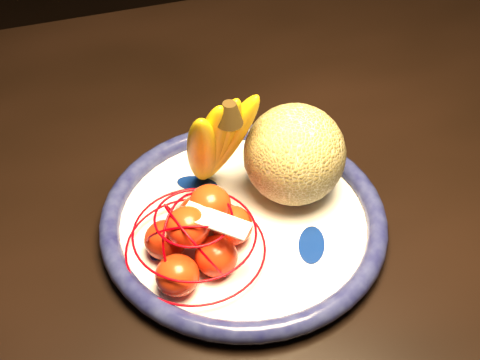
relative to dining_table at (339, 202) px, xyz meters
name	(u,v)px	position (x,y,z in m)	size (l,w,h in m)	color
dining_table	(339,202)	(0.00, 0.00, 0.00)	(1.63, 1.07, 0.77)	black
fruit_bowl	(243,221)	(-0.17, -0.06, 0.10)	(0.33, 0.33, 0.03)	white
cantaloupe	(294,154)	(-0.10, -0.04, 0.15)	(0.12, 0.12, 0.12)	olive
banana_bunch	(214,139)	(-0.18, 0.00, 0.18)	(0.11, 0.11, 0.17)	#F4B304
mandarin_bag	(197,235)	(-0.24, -0.08, 0.12)	(0.20, 0.20, 0.10)	#F53711
price_tag	(216,220)	(-0.22, -0.10, 0.16)	(0.07, 0.03, 0.00)	white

